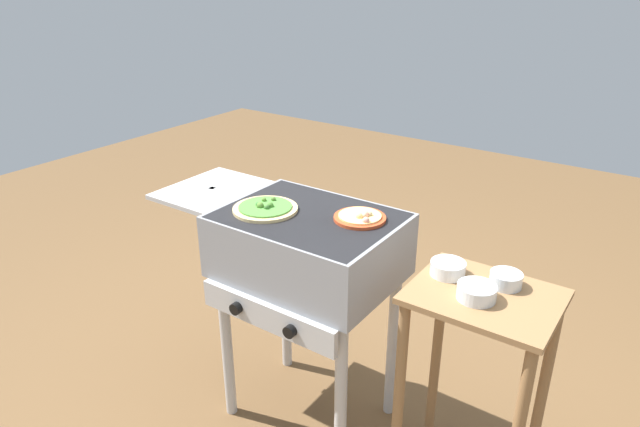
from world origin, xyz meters
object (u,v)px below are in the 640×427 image
object	(u,v)px
grill	(305,251)
topping_bowl_far	(448,269)
topping_bowl_near	(506,280)
pizza_cheese	(360,217)
prep_table	(476,357)
topping_bowl_middle	(477,293)
pizza_veggie	(265,208)

from	to	relation	value
grill	topping_bowl_far	bearing A→B (deg)	5.36
topping_bowl_near	topping_bowl_far	world-z (taller)	same
pizza_cheese	topping_bowl_far	xyz separation A→B (m)	(0.35, -0.03, -0.08)
pizza_cheese	prep_table	distance (m)	0.60
topping_bowl_near	topping_bowl_middle	distance (m)	0.13
topping_bowl_far	topping_bowl_middle	bearing A→B (deg)	-34.11
pizza_veggie	topping_bowl_middle	distance (m)	0.81
grill	prep_table	xyz separation A→B (m)	(0.67, 0.00, -0.19)
pizza_cheese	topping_bowl_near	size ratio (longest dim) A/B	1.85
topping_bowl_near	topping_bowl_middle	world-z (taller)	same
pizza_cheese	prep_table	world-z (taller)	pizza_cheese
prep_table	topping_bowl_near	world-z (taller)	topping_bowl_near
pizza_cheese	topping_bowl_far	bearing A→B (deg)	-4.38
grill	topping_bowl_near	world-z (taller)	grill
pizza_veggie	topping_bowl_far	bearing A→B (deg)	8.39
prep_table	grill	bearing A→B (deg)	-179.63
topping_bowl_far	topping_bowl_middle	distance (m)	0.15
topping_bowl_near	grill	bearing A→B (deg)	-173.07
pizza_veggie	prep_table	size ratio (longest dim) A/B	0.30
pizza_veggie	topping_bowl_far	world-z (taller)	pizza_veggie
topping_bowl_near	topping_bowl_middle	bearing A→B (deg)	-111.18
pizza_veggie	pizza_cheese	world-z (taller)	same
grill	topping_bowl_middle	distance (m)	0.67
topping_bowl_near	topping_bowl_far	xyz separation A→B (m)	(-0.18, -0.04, -0.00)
topping_bowl_near	topping_bowl_middle	xyz separation A→B (m)	(-0.05, -0.12, -0.00)
pizza_veggie	topping_bowl_far	size ratio (longest dim) A/B	2.10
pizza_veggie	prep_table	world-z (taller)	pizza_veggie
grill	pizza_cheese	world-z (taller)	pizza_cheese
pizza_cheese	topping_bowl_far	distance (m)	0.36
pizza_veggie	pizza_cheese	bearing A→B (deg)	21.00
grill	pizza_veggie	world-z (taller)	pizza_veggie
topping_bowl_middle	topping_bowl_far	bearing A→B (deg)	145.89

